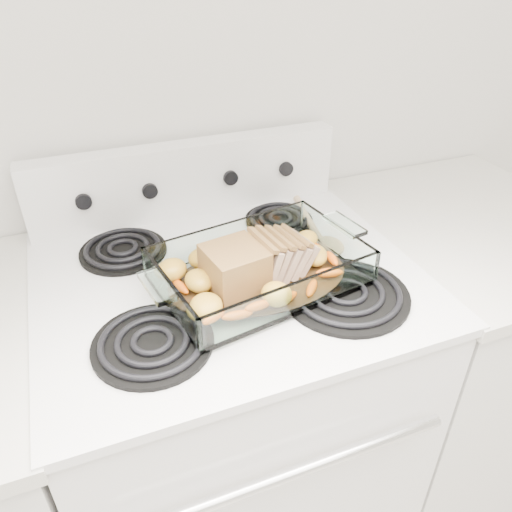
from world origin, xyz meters
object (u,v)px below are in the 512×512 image
object	(u,v)px
counter_right	(441,353)
pork_roast	(249,263)
baking_dish	(260,273)
electric_range	(233,415)

from	to	relation	value
counter_right	pork_roast	xyz separation A→B (m)	(-0.64, -0.06, 0.53)
counter_right	baking_dish	xyz separation A→B (m)	(-0.62, -0.06, 0.50)
baking_dish	pork_roast	xyz separation A→B (m)	(-0.02, -0.00, 0.03)
electric_range	baking_dish	world-z (taller)	electric_range
pork_roast	counter_right	bearing A→B (deg)	14.30
baking_dish	counter_right	bearing A→B (deg)	-3.82
counter_right	pork_roast	distance (m)	0.83
baking_dish	pork_roast	world-z (taller)	pork_roast
baking_dish	pork_roast	bearing A→B (deg)	170.40
electric_range	counter_right	bearing A→B (deg)	-0.10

